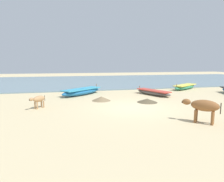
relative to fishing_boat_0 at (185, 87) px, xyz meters
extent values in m
plane|color=#CCB789|center=(-7.40, -6.22, -0.25)|extent=(80.00, 80.00, 0.00)
cube|color=slate|center=(-7.40, 10.79, -0.21)|extent=(60.00, 20.00, 0.08)
ellipsoid|color=#338C66|center=(0.00, 0.00, -0.02)|extent=(3.63, 2.74, 0.45)
cube|color=#EAD84C|center=(0.00, 0.00, 0.17)|extent=(3.25, 2.49, 0.07)
cube|color=olive|center=(-0.24, -0.15, 0.10)|extent=(0.51, 0.72, 0.04)
cylinder|color=olive|center=(-1.45, -0.90, 0.30)|extent=(0.06, 0.06, 0.20)
ellipsoid|color=#1E669E|center=(-9.95, -1.13, 0.01)|extent=(3.64, 3.34, 0.51)
cube|color=#3399BF|center=(-9.95, -1.13, 0.23)|extent=(3.27, 3.02, 0.07)
cube|color=olive|center=(-9.73, -0.94, 0.15)|extent=(0.67, 0.75, 0.04)
cylinder|color=olive|center=(-8.59, 0.05, 0.36)|extent=(0.06, 0.06, 0.20)
ellipsoid|color=#5B5651|center=(-4.45, -2.44, -0.05)|extent=(2.01, 3.42, 0.40)
cube|color=#CC3F33|center=(-4.45, -2.44, 0.12)|extent=(1.84, 3.04, 0.07)
cube|color=olive|center=(-4.55, -2.20, 0.06)|extent=(0.68, 0.37, 0.04)
cylinder|color=olive|center=(-5.03, -1.01, 0.25)|extent=(0.06, 0.06, 0.20)
ellipsoid|color=brown|center=(-5.51, -9.60, 0.51)|extent=(1.08, 1.10, 0.48)
ellipsoid|color=brown|center=(-6.01, -9.07, 0.59)|extent=(0.41, 0.41, 0.26)
sphere|color=#2D2119|center=(-6.12, -8.96, 0.56)|extent=(0.14, 0.14, 0.10)
cylinder|color=brown|center=(-5.82, -9.45, 0.03)|extent=(0.11, 0.11, 0.55)
cylinder|color=brown|center=(-5.64, -9.29, 0.03)|extent=(0.11, 0.11, 0.55)
cylinder|color=brown|center=(-5.38, -9.91, 0.03)|extent=(0.11, 0.11, 0.55)
cylinder|color=brown|center=(-5.20, -9.75, 0.03)|extent=(0.11, 0.11, 0.55)
cylinder|color=#2D2119|center=(-5.11, -10.02, 0.46)|extent=(0.04, 0.04, 0.45)
ellipsoid|color=tan|center=(-12.58, -5.18, 0.29)|extent=(0.74, 0.81, 0.34)
ellipsoid|color=tan|center=(-12.91, -5.59, 0.35)|extent=(0.28, 0.30, 0.19)
sphere|color=#2D2119|center=(-12.98, -5.67, 0.33)|extent=(0.10, 0.10, 0.07)
cylinder|color=tan|center=(-12.66, -5.41, -0.05)|extent=(0.08, 0.08, 0.39)
cylinder|color=tan|center=(-12.79, -5.30, -0.05)|extent=(0.08, 0.08, 0.39)
cylinder|color=tan|center=(-12.37, -5.06, -0.05)|extent=(0.08, 0.08, 0.39)
cylinder|color=tan|center=(-12.50, -4.95, -0.05)|extent=(0.08, 0.08, 0.39)
cylinder|color=#2D2119|center=(-12.32, -4.86, 0.26)|extent=(0.03, 0.03, 0.32)
cone|color=#7A6647|center=(-8.84, -3.78, -0.11)|extent=(1.59, 1.59, 0.27)
cone|color=brown|center=(-6.05, -5.00, -0.13)|extent=(1.65, 1.65, 0.24)
camera|label=1|loc=(-11.00, -16.28, 2.23)|focal=30.76mm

